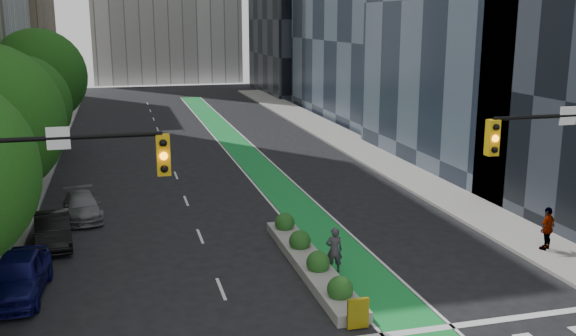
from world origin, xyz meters
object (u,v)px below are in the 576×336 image
parked_car_left_near (18,276)px  parked_car_left_mid (53,230)px  median_planter (310,260)px  cyclist (334,250)px  pedestrian_far (547,228)px  parked_car_left_far (82,206)px

parked_car_left_near → parked_car_left_mid: 5.38m
median_planter → parked_car_left_mid: 11.41m
median_planter → cyclist: (0.80, -0.56, 0.53)m
parked_car_left_mid → pedestrian_far: pedestrian_far is taller
parked_car_left_mid → pedestrian_far: bearing=-23.8°
parked_car_left_near → median_planter: bearing=2.6°
cyclist → parked_car_left_far: cyclist is taller
parked_car_left_mid → pedestrian_far: 21.08m
parked_car_left_mid → pedestrian_far: (20.11, -6.31, 0.38)m
cyclist → parked_car_left_near: 11.52m
parked_car_left_mid → parked_car_left_far: (1.04, 3.72, -0.08)m
parked_car_left_far → pedestrian_far: pedestrian_far is taller
cyclist → parked_car_left_mid: bearing=-21.5°
parked_car_left_near → parked_car_left_far: 9.22m
parked_car_left_mid → cyclist: bearing=-35.5°
parked_car_left_mid → parked_car_left_far: bearing=68.0°
cyclist → parked_car_left_far: (-9.75, 9.76, -0.30)m
median_planter → parked_car_left_far: parked_car_left_far is taller
parked_car_left_near → pedestrian_far: size_ratio=2.50×
median_planter → parked_car_left_near: 10.71m
pedestrian_far → cyclist: bearing=-29.2°
parked_car_left_near → parked_car_left_mid: parked_car_left_near is taller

